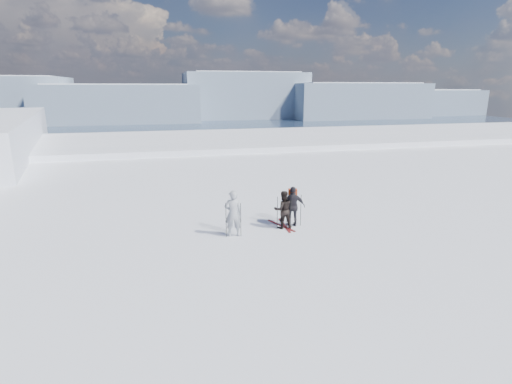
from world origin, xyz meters
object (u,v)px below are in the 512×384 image
skier_dark (283,210)px  skis_loose (283,225)px  skier_pack (293,206)px  skier_grey (233,213)px

skier_dark → skis_loose: size_ratio=0.89×
skier_pack → skier_grey: bearing=25.0°
skier_dark → skier_pack: skier_pack is taller
skier_grey → skis_loose: 2.41m
skier_dark → skis_loose: skier_dark is taller
skis_loose → skier_dark: bearing=-108.8°
skier_grey → skis_loose: size_ratio=1.04×
skier_grey → skier_dark: (2.07, 0.39, -0.13)m
skier_pack → skis_loose: size_ratio=0.95×
skier_dark → skis_loose: (0.08, 0.24, -0.74)m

